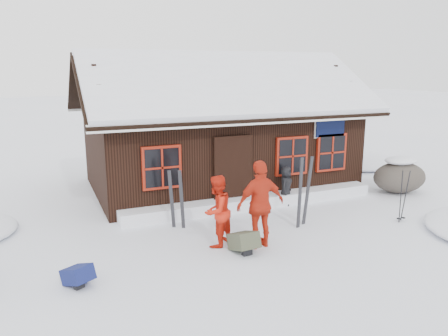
{
  "coord_description": "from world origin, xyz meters",
  "views": [
    {
      "loc": [
        -3.92,
        -8.3,
        3.83
      ],
      "look_at": [
        0.44,
        1.95,
        1.3
      ],
      "focal_mm": 35.0,
      "sensor_mm": 36.0,
      "label": 1
    }
  ],
  "objects_px": {
    "skier_orange_left": "(217,211)",
    "backpack_olive": "(244,245)",
    "skier_orange_right": "(260,204)",
    "boulder": "(400,176)",
    "backpack_blue": "(78,278)",
    "skier_crouched": "(286,186)",
    "ski_poles": "(403,197)"
  },
  "relations": [
    {
      "from": "backpack_olive",
      "to": "backpack_blue",
      "type": "bearing_deg",
      "value": 178.57
    },
    {
      "from": "skier_orange_right",
      "to": "backpack_olive",
      "type": "relative_size",
      "value": 3.05
    },
    {
      "from": "boulder",
      "to": "backpack_olive",
      "type": "xyz_separation_m",
      "value": [
        -6.57,
        -2.3,
        -0.35
      ]
    },
    {
      "from": "boulder",
      "to": "backpack_olive",
      "type": "distance_m",
      "value": 6.97
    },
    {
      "from": "skier_orange_left",
      "to": "backpack_olive",
      "type": "distance_m",
      "value": 0.93
    },
    {
      "from": "ski_poles",
      "to": "backpack_olive",
      "type": "relative_size",
      "value": 2.17
    },
    {
      "from": "ski_poles",
      "to": "skier_orange_left",
      "type": "bearing_deg",
      "value": 175.51
    },
    {
      "from": "skier_crouched",
      "to": "ski_poles",
      "type": "relative_size",
      "value": 0.81
    },
    {
      "from": "skier_crouched",
      "to": "skier_orange_left",
      "type": "bearing_deg",
      "value": 169.91
    },
    {
      "from": "skier_orange_left",
      "to": "skier_crouched",
      "type": "distance_m",
      "value": 3.58
    },
    {
      "from": "skier_crouched",
      "to": "boulder",
      "type": "xyz_separation_m",
      "value": [
        4.0,
        -0.27,
        -0.04
      ]
    },
    {
      "from": "ski_poles",
      "to": "backpack_olive",
      "type": "distance_m",
      "value": 4.61
    },
    {
      "from": "skier_orange_right",
      "to": "boulder",
      "type": "distance_m",
      "value": 6.49
    },
    {
      "from": "skier_orange_left",
      "to": "boulder",
      "type": "height_order",
      "value": "skier_orange_left"
    },
    {
      "from": "backpack_olive",
      "to": "skier_crouched",
      "type": "bearing_deg",
      "value": 40.85
    },
    {
      "from": "skier_orange_left",
      "to": "backpack_olive",
      "type": "bearing_deg",
      "value": 90.75
    },
    {
      "from": "skier_orange_left",
      "to": "backpack_olive",
      "type": "height_order",
      "value": "skier_orange_left"
    },
    {
      "from": "skier_orange_right",
      "to": "skier_crouched",
      "type": "height_order",
      "value": "skier_orange_right"
    },
    {
      "from": "skier_orange_right",
      "to": "boulder",
      "type": "bearing_deg",
      "value": -163.85
    },
    {
      "from": "backpack_blue",
      "to": "backpack_olive",
      "type": "bearing_deg",
      "value": -26.04
    },
    {
      "from": "skier_orange_left",
      "to": "backpack_olive",
      "type": "relative_size",
      "value": 2.52
    },
    {
      "from": "skier_crouched",
      "to": "boulder",
      "type": "distance_m",
      "value": 4.01
    },
    {
      "from": "skier_orange_left",
      "to": "skier_orange_right",
      "type": "bearing_deg",
      "value": 120.14
    },
    {
      "from": "skier_orange_right",
      "to": "boulder",
      "type": "height_order",
      "value": "skier_orange_right"
    },
    {
      "from": "boulder",
      "to": "backpack_olive",
      "type": "bearing_deg",
      "value": -160.69
    },
    {
      "from": "backpack_olive",
      "to": "boulder",
      "type": "bearing_deg",
      "value": 15.11
    },
    {
      "from": "boulder",
      "to": "ski_poles",
      "type": "distance_m",
      "value": 2.91
    },
    {
      "from": "skier_orange_right",
      "to": "backpack_olive",
      "type": "distance_m",
      "value": 0.94
    },
    {
      "from": "skier_crouched",
      "to": "ski_poles",
      "type": "bearing_deg",
      "value": -94.24
    },
    {
      "from": "skier_crouched",
      "to": "boulder",
      "type": "height_order",
      "value": "skier_crouched"
    },
    {
      "from": "skier_orange_left",
      "to": "skier_orange_right",
      "type": "xyz_separation_m",
      "value": [
        0.85,
        -0.42,
        0.17
      ]
    },
    {
      "from": "boulder",
      "to": "ski_poles",
      "type": "bearing_deg",
      "value": -133.05
    }
  ]
}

